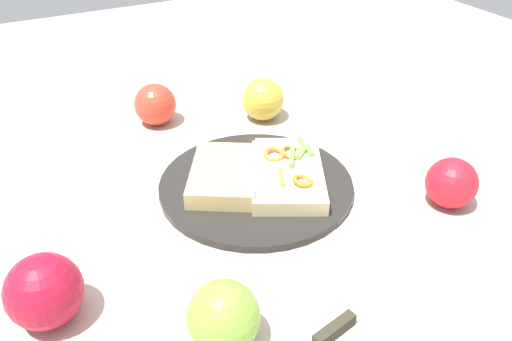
{
  "coord_description": "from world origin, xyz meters",
  "views": [
    {
      "loc": [
        -0.56,
        0.29,
        0.45
      ],
      "look_at": [
        0.0,
        0.0,
        0.03
      ],
      "focal_mm": 36.56,
      "sensor_mm": 36.0,
      "label": 1
    }
  ],
  "objects": [
    {
      "name": "plate",
      "position": [
        0.0,
        0.0,
        0.01
      ],
      "size": [
        0.29,
        0.29,
        0.01
      ],
      "primitive_type": "cylinder",
      "color": "#262422",
      "rests_on": "ground_plane"
    },
    {
      "name": "apple_1",
      "position": [
        -0.23,
        0.16,
        0.04
      ],
      "size": [
        0.1,
        0.1,
        0.08
      ],
      "primitive_type": "sphere",
      "rotation": [
        0.0,
        0.0,
        2.68
      ],
      "color": "#7EB53B",
      "rests_on": "ground_plane"
    },
    {
      "name": "apple_3",
      "position": [
        0.26,
        0.06,
        0.04
      ],
      "size": [
        0.1,
        0.1,
        0.07
      ],
      "primitive_type": "sphere",
      "rotation": [
        0.0,
        0.0,
        3.54
      ],
      "color": "red",
      "rests_on": "ground_plane"
    },
    {
      "name": "knife",
      "position": [
        -0.27,
        0.04,
        0.01
      ],
      "size": [
        0.04,
        0.12,
        0.02
      ],
      "rotation": [
        0.0,
        0.0,
        4.92
      ],
      "color": "silver",
      "rests_on": "ground_plane"
    },
    {
      "name": "apple_4",
      "position": [
        0.19,
        -0.11,
        0.04
      ],
      "size": [
        0.09,
        0.09,
        0.08
      ],
      "primitive_type": "sphere",
      "rotation": [
        0.0,
        0.0,
        1.72
      ],
      "color": "gold",
      "rests_on": "ground_plane"
    },
    {
      "name": "sandwich",
      "position": [
        -0.02,
        -0.04,
        0.03
      ],
      "size": [
        0.19,
        0.17,
        0.04
      ],
      "rotation": [
        0.0,
        0.0,
        2.67
      ],
      "color": "#D1BF8A",
      "rests_on": "plate"
    },
    {
      "name": "bread_slice_side",
      "position": [
        0.02,
        0.04,
        0.02
      ],
      "size": [
        0.17,
        0.15,
        0.03
      ],
      "primitive_type": "cube",
      "rotation": [
        0.0,
        0.0,
        2.61
      ],
      "color": "tan",
      "rests_on": "plate"
    },
    {
      "name": "apple_0",
      "position": [
        -0.16,
        -0.22,
        0.04
      ],
      "size": [
        0.1,
        0.1,
        0.07
      ],
      "primitive_type": "sphere",
      "rotation": [
        0.0,
        0.0,
        5.47
      ],
      "color": "red",
      "rests_on": "ground_plane"
    },
    {
      "name": "apple_2",
      "position": [
        -0.11,
        0.31,
        0.04
      ],
      "size": [
        0.12,
        0.12,
        0.08
      ],
      "primitive_type": "sphere",
      "rotation": [
        0.0,
        0.0,
        2.28
      ],
      "color": "#AA132B",
      "rests_on": "ground_plane"
    },
    {
      "name": "ground_plane",
      "position": [
        0.0,
        0.0,
        0.0
      ],
      "size": [
        2.0,
        2.0,
        0.0
      ],
      "primitive_type": "plane",
      "color": "#C0AE9C",
      "rests_on": "ground"
    }
  ]
}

